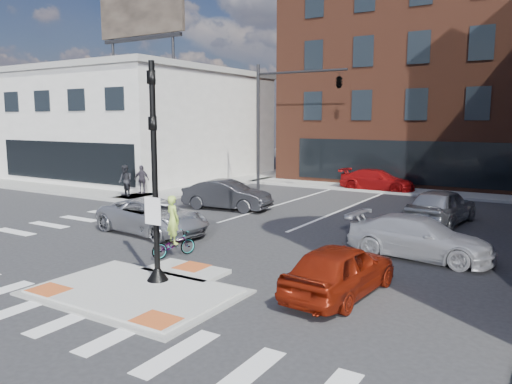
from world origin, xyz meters
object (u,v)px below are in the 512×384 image
Objects in this scene: bg_car_red at (377,180)px; cyclist at (173,236)px; bg_car_silver at (442,206)px; pedestrian_a at (125,181)px; white_pickup at (419,237)px; bg_car_dark at (227,195)px; silver_suv at (153,216)px; pedestrian_b at (142,179)px; red_sedan at (340,269)px.

cyclist is at bearing 178.30° from bg_car_red.
bg_car_silver is 17.16m from pedestrian_a.
white_pickup is 11.33m from bg_car_dark.
bg_car_red is (3.81, 16.50, -0.01)m from silver_suv.
cyclist is 1.14× the size of pedestrian_a.
bg_car_silver is 2.59× the size of pedestrian_a.
silver_suv is at bearing -16.96° from cyclist.
bg_car_dark is at bearing 19.16° from bg_car_silver.
bg_car_dark is at bearing -19.37° from pedestrian_b.
pedestrian_b is at bearing -21.93° from cyclist.
bg_car_red is at bearing -48.26° from bg_car_silver.
bg_car_dark is at bearing -47.17° from cyclist.
white_pickup is 15.77m from bg_car_red.
pedestrian_b is at bearing -26.01° from red_sedan.
pedestrian_a is at bearing -22.56° from red_sedan.
bg_car_dark is (-10.60, 4.01, 0.06)m from white_pickup.
cyclist is (3.57, -8.21, -0.05)m from bg_car_dark.
pedestrian_a is 1.31m from pedestrian_b.
silver_suv is 10.22m from white_pickup.
red_sedan is 2.43× the size of pedestrian_b.
cyclist is at bearing -24.77° from pedestrian_a.
cyclist reaches higher than bg_car_silver.
pedestrian_b is (-17.00, -1.00, 0.20)m from bg_car_silver.
cyclist is (-7.02, -4.20, 0.01)m from white_pickup.
silver_suv is 2.41× the size of cyclist.
bg_car_red is at bearing -6.61° from silver_suv.
pedestrian_b is (-16.67, 9.76, 0.30)m from red_sedan.
bg_car_dark is 11.38m from bg_car_red.
white_pickup is at bearing -129.82° from cyclist.
silver_suv is 9.58m from red_sedan.
bg_car_red is (-5.36, 19.26, -0.02)m from red_sedan.
white_pickup is at bearing -95.77° from red_sedan.
red_sedan is 19.99m from bg_car_red.
pedestrian_a is (-11.31, -10.80, 0.37)m from bg_car_red.
white_pickup is at bearing -72.31° from silver_suv.
bg_car_silver is at bearing -86.42° from bg_car_dark.
bg_car_red is 15.65m from pedestrian_a.
silver_suv is 1.10× the size of bg_car_dark.
pedestrian_b is at bearing 74.21° from bg_car_dark.
white_pickup is 6.02m from bg_car_silver.
pedestrian_a is at bearing 134.48° from bg_car_red.
bg_car_dark is 10.27m from bg_car_silver.
bg_car_red is (-6.21, 14.50, 0.00)m from white_pickup.
silver_suv is at bearing -25.04° from pedestrian_a.
white_pickup is 2.28× the size of cyclist.
pedestrian_b is (-7.50, 7.00, 0.31)m from silver_suv.
bg_car_red is 2.79× the size of pedestrian_b.
cyclist reaches higher than bg_car_dark.
pedestrian_a reaches higher than white_pickup.
pedestrian_a is (-6.93, -0.31, 0.31)m from bg_car_dark.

